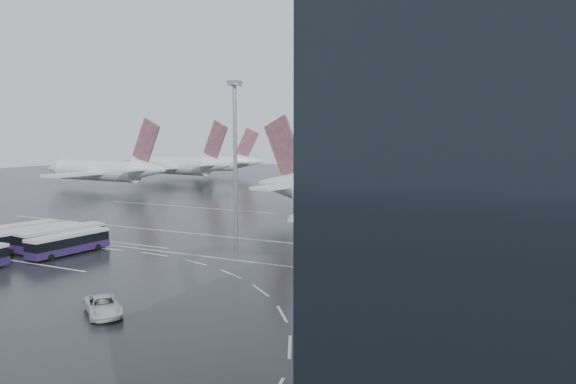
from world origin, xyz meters
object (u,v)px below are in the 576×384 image
at_px(jet_remote_west, 105,171).
at_px(van_curve_a, 103,306).
at_px(gse_cart_belly_a, 389,234).
at_px(gse_cart_belly_b, 449,228).
at_px(airliner_main, 386,199).
at_px(jet_remote_mid, 179,166).
at_px(gse_cart_belly_e, 397,228).
at_px(bus_row_near_c, 62,237).
at_px(airliner_gate_b, 431,178).
at_px(bus_row_near_d, 69,243).
at_px(gse_cart_belly_d, 472,242).
at_px(bus_row_near_a, 16,234).
at_px(floodlight_mast, 235,139).
at_px(airliner_gate_c, 448,171).
at_px(jet_remote_far, 209,164).
at_px(bus_row_near_b, 33,237).

xyz_separation_m(jet_remote_west, van_curve_a, (90.06, -90.27, -4.72)).
xyz_separation_m(gse_cart_belly_a, gse_cart_belly_b, (7.51, 11.73, -0.13)).
distance_m(airliner_main, gse_cart_belly_a, 11.26).
relative_size(jet_remote_mid, gse_cart_belly_e, 20.49).
height_order(bus_row_near_c, gse_cart_belly_a, bus_row_near_c).
bearing_deg(airliner_gate_b, bus_row_near_d, -110.94).
bearing_deg(gse_cart_belly_e, gse_cart_belly_d, -26.71).
xyz_separation_m(van_curve_a, gse_cart_belly_d, (25.83, 50.66, -0.35)).
xyz_separation_m(airliner_gate_b, gse_cart_belly_b, (14.73, -49.85, -4.68)).
xyz_separation_m(bus_row_near_a, gse_cart_belly_d, (62.24, 32.38, -1.29)).
bearing_deg(bus_row_near_d, jet_remote_west, 45.26).
bearing_deg(floodlight_mast, airliner_gate_c, 83.18).
xyz_separation_m(jet_remote_far, floodlight_mast, (79.65, -105.62, 11.25)).
distance_m(jet_remote_mid, jet_remote_far, 24.22).
xyz_separation_m(jet_remote_west, jet_remote_mid, (3.11, 32.80, -0.01)).
bearing_deg(airliner_gate_c, gse_cart_belly_b, -90.59).
relative_size(jet_remote_far, gse_cart_belly_d, 21.10).
distance_m(bus_row_near_b, bus_row_near_c, 4.05).
bearing_deg(airliner_gate_b, bus_row_near_c, -113.56).
bearing_deg(gse_cart_belly_b, floodlight_mast, -146.23).
xyz_separation_m(floodlight_mast, gse_cart_belly_b, (31.38, 20.99, -15.74)).
bearing_deg(jet_remote_west, airliner_gate_b, -165.29).
relative_size(jet_remote_far, floodlight_mast, 1.61).
bearing_deg(bus_row_near_b, jet_remote_west, 47.47).
distance_m(airliner_gate_b, gse_cart_belly_d, 65.00).
bearing_deg(gse_cart_belly_e, gse_cart_belly_b, 30.56).
bearing_deg(jet_remote_mid, gse_cart_belly_d, 153.63).
distance_m(bus_row_near_c, gse_cart_belly_b, 64.47).
relative_size(bus_row_near_c, gse_cart_belly_a, 5.54).
height_order(jet_remote_mid, bus_row_near_a, jet_remote_mid).
bearing_deg(jet_remote_far, gse_cart_belly_d, 112.06).
bearing_deg(bus_row_near_c, jet_remote_mid, 36.77).
relative_size(jet_remote_far, bus_row_near_a, 3.04).
bearing_deg(bus_row_near_d, van_curve_a, -122.78).
bearing_deg(airliner_gate_c, gse_cart_belly_d, -88.79).
distance_m(bus_row_near_d, gse_cart_belly_b, 63.06).
height_order(jet_remote_mid, floodlight_mast, floodlight_mast).
relative_size(bus_row_near_d, gse_cart_belly_d, 6.37).
bearing_deg(bus_row_near_d, airliner_gate_c, -7.98).
height_order(airliner_main, bus_row_near_b, airliner_main).
bearing_deg(airliner_gate_c, bus_row_near_c, -115.04).
bearing_deg(bus_row_near_b, floodlight_mast, -32.29).
distance_m(van_curve_a, gse_cart_belly_b, 65.49).
relative_size(jet_remote_west, gse_cart_belly_d, 25.13).
relative_size(jet_remote_far, bus_row_near_b, 3.00).
bearing_deg(airliner_main, bus_row_near_b, -123.82).
bearing_deg(gse_cart_belly_d, airliner_main, 150.03).
distance_m(jet_remote_west, floodlight_mast, 93.36).
relative_size(airliner_gate_b, van_curve_a, 9.40).
bearing_deg(van_curve_a, bus_row_near_c, 90.96).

